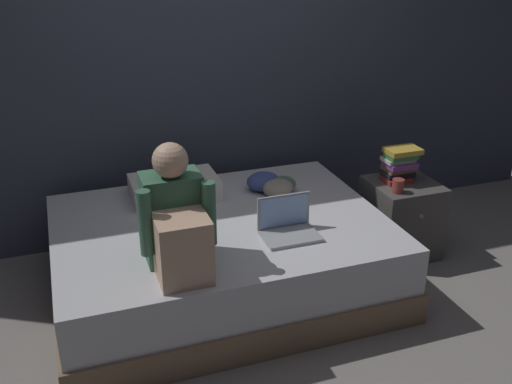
% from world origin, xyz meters
% --- Properties ---
extents(ground_plane, '(8.00, 8.00, 0.00)m').
position_xyz_m(ground_plane, '(0.00, 0.00, 0.00)').
color(ground_plane, gray).
extents(wall_back, '(5.60, 0.10, 2.70)m').
position_xyz_m(wall_back, '(0.00, 1.20, 1.35)').
color(wall_back, '#383D4C').
rests_on(wall_back, ground_plane).
extents(bed, '(2.00, 1.50, 0.47)m').
position_xyz_m(bed, '(-0.20, 0.30, 0.23)').
color(bed, '#7A6047').
rests_on(bed, ground_plane).
extents(nightstand, '(0.44, 0.46, 0.53)m').
position_xyz_m(nightstand, '(1.10, 0.34, 0.26)').
color(nightstand, '#474442').
rests_on(nightstand, ground_plane).
extents(person_sitting, '(0.39, 0.44, 0.66)m').
position_xyz_m(person_sitting, '(-0.55, -0.13, 0.72)').
color(person_sitting, '#38664C').
rests_on(person_sitting, bed).
extents(laptop, '(0.32, 0.23, 0.22)m').
position_xyz_m(laptop, '(0.12, 0.00, 0.53)').
color(laptop, '#9EA0A5').
rests_on(laptop, bed).
extents(pillow, '(0.56, 0.36, 0.13)m').
position_xyz_m(pillow, '(-0.38, 0.75, 0.54)').
color(pillow, silver).
rests_on(pillow, bed).
extents(book_stack, '(0.24, 0.17, 0.23)m').
position_xyz_m(book_stack, '(1.08, 0.38, 0.65)').
color(book_stack, '#9E2D28').
rests_on(book_stack, nightstand).
extents(mug, '(0.08, 0.08, 0.09)m').
position_xyz_m(mug, '(0.97, 0.22, 0.57)').
color(mug, '#933833').
rests_on(mug, nightstand).
extents(clothes_pile, '(0.32, 0.31, 0.12)m').
position_xyz_m(clothes_pile, '(0.25, 0.60, 0.53)').
color(clothes_pile, '#3D4C8E').
rests_on(clothes_pile, bed).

